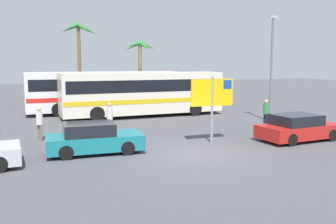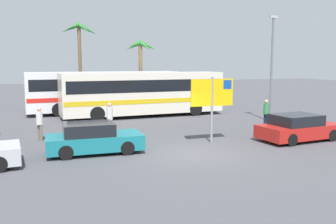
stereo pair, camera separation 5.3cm
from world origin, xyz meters
name	(u,v)px [view 2 (the right image)]	position (x,y,z in m)	size (l,w,h in m)	color
ground	(190,154)	(0.00, 0.00, 0.00)	(120.00, 120.00, 0.00)	#4C4C51
bus_front_coach	(144,92)	(1.79, 11.48, 1.78)	(11.71, 2.51, 3.17)	silver
bus_rear_coach	(104,90)	(-0.32, 14.78, 1.78)	(11.71, 2.51, 3.17)	white
ferry_sign	(213,95)	(2.02, 1.70, 2.33)	(2.20, 0.19, 3.20)	gray
car_red	(298,128)	(6.22, 0.46, 0.64)	(4.30, 2.09, 1.32)	red
car_teal	(93,139)	(-3.79, 1.76, 0.64)	(4.16, 2.07, 1.32)	#19757F
pedestrian_by_bus	(266,111)	(7.09, 4.21, 0.99)	(0.32, 0.32, 1.68)	#1E2347
pedestrian_crossing_lot	(110,116)	(-2.23, 5.20, 1.06)	(0.32, 0.32, 1.79)	#706656
pedestrian_near_sign	(40,121)	(-5.75, 5.32, 1.00)	(0.32, 0.32, 1.69)	#706656
lamp_post_right_side	(272,64)	(8.83, 6.08, 3.77)	(0.56, 0.20, 6.88)	slate
palm_tree_seaside	(79,40)	(-1.17, 20.96, 5.97)	(3.34, 3.48, 7.52)	brown
palm_tree_inland	(140,55)	(3.28, 16.70, 4.57)	(2.79, 2.74, 5.81)	brown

